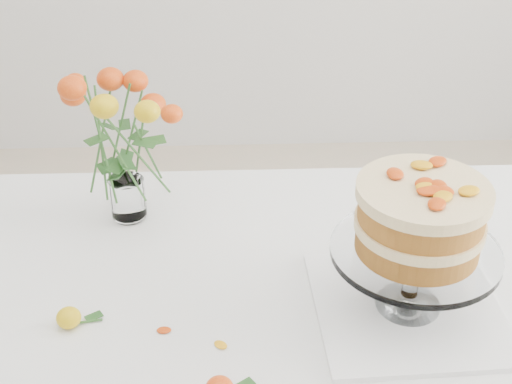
% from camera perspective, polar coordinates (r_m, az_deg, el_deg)
% --- Properties ---
extents(table, '(1.43, 0.93, 0.76)m').
position_cam_1_polar(table, '(1.41, -1.91, -10.60)').
color(table, '#A77B61').
rests_on(table, ground).
extents(napkin, '(0.35, 0.35, 0.01)m').
position_cam_1_polar(napkin, '(1.35, 11.99, -9.02)').
color(napkin, white).
rests_on(napkin, table).
extents(cake_stand, '(0.30, 0.30, 0.27)m').
position_cam_1_polar(cake_stand, '(1.24, 12.93, -2.59)').
color(cake_stand, white).
rests_on(cake_stand, napkin).
extents(rose_vase, '(0.32, 0.32, 0.38)m').
position_cam_1_polar(rose_vase, '(1.47, -10.85, 5.23)').
color(rose_vase, white).
rests_on(rose_vase, table).
extents(loose_rose_near, '(0.08, 0.04, 0.04)m').
position_cam_1_polar(loose_rose_near, '(1.32, -14.74, -9.71)').
color(loose_rose_near, gold).
rests_on(loose_rose_near, table).
extents(stray_petal_a, '(0.03, 0.02, 0.00)m').
position_cam_1_polar(stray_petal_a, '(1.29, -7.37, -10.92)').
color(stray_petal_a, '#F3A40F').
rests_on(stray_petal_a, table).
extents(stray_petal_b, '(0.03, 0.02, 0.00)m').
position_cam_1_polar(stray_petal_b, '(1.25, -2.85, -12.13)').
color(stray_petal_b, '#F3A40F').
rests_on(stray_petal_b, table).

